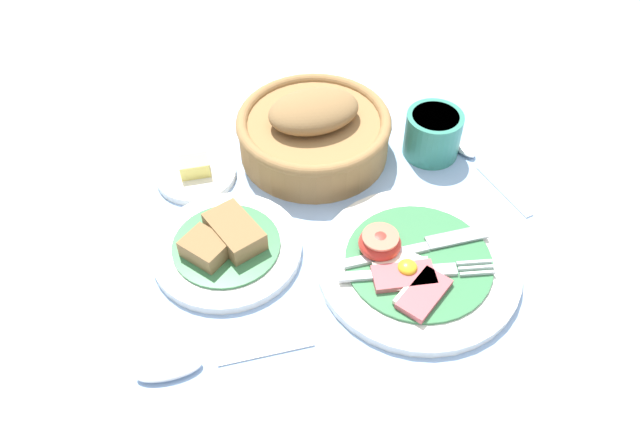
% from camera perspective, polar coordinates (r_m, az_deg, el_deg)
% --- Properties ---
extents(ground_plane, '(3.00, 3.00, 0.00)m').
position_cam_1_polar(ground_plane, '(0.77, 4.64, -4.73)').
color(ground_plane, '#93B2DB').
extents(breakfast_plate, '(0.25, 0.25, 0.04)m').
position_cam_1_polar(breakfast_plate, '(0.76, 8.60, -4.55)').
color(breakfast_plate, silver).
rests_on(breakfast_plate, ground_plane).
extents(bread_plate, '(0.19, 0.19, 0.04)m').
position_cam_1_polar(bread_plate, '(0.78, -8.55, -2.95)').
color(bread_plate, silver).
rests_on(bread_plate, ground_plane).
extents(sugar_cup, '(0.08, 0.08, 0.07)m').
position_cam_1_polar(sugar_cup, '(0.90, 10.28, 7.25)').
color(sugar_cup, '#337F6B').
rests_on(sugar_cup, ground_plane).
extents(bread_basket, '(0.22, 0.22, 0.10)m').
position_cam_1_polar(bread_basket, '(0.88, -0.57, 7.59)').
color(bread_basket, olive).
rests_on(bread_basket, ground_plane).
extents(butter_dish, '(0.11, 0.11, 0.03)m').
position_cam_1_polar(butter_dish, '(0.88, -11.29, 3.64)').
color(butter_dish, silver).
rests_on(butter_dish, ground_plane).
extents(teaspoon_by_saucer, '(0.19, 0.06, 0.01)m').
position_cam_1_polar(teaspoon_by_saucer, '(0.70, -11.37, -13.39)').
color(teaspoon_by_saucer, silver).
rests_on(teaspoon_by_saucer, ground_plane).
extents(teaspoon_near_cup, '(0.10, 0.18, 0.01)m').
position_cam_1_polar(teaspoon_near_cup, '(0.92, 13.58, 5.26)').
color(teaspoon_near_cup, silver).
rests_on(teaspoon_near_cup, ground_plane).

